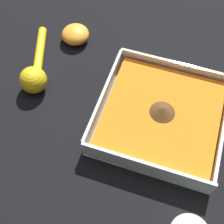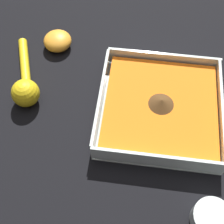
% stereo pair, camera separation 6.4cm
% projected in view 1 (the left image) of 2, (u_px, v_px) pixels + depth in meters
% --- Properties ---
extents(ground_plane, '(4.00, 4.00, 0.00)m').
position_uv_depth(ground_plane, '(157.00, 129.00, 0.65)').
color(ground_plane, black).
extents(square_dish, '(0.25, 0.25, 0.05)m').
position_uv_depth(square_dish, '(160.00, 116.00, 0.65)').
color(square_dish, silver).
rests_on(square_dish, ground_plane).
extents(lemon_squeezer, '(0.10, 0.20, 0.06)m').
position_uv_depth(lemon_squeezer, '(35.00, 73.00, 0.69)').
color(lemon_squeezer, yellow).
rests_on(lemon_squeezer, ground_plane).
extents(lemon_half, '(0.07, 0.07, 0.04)m').
position_uv_depth(lemon_half, '(75.00, 34.00, 0.77)').
color(lemon_half, orange).
rests_on(lemon_half, ground_plane).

